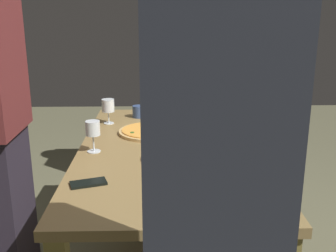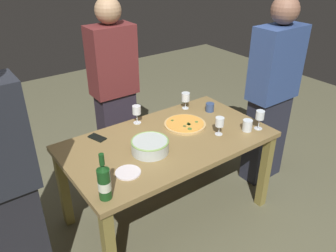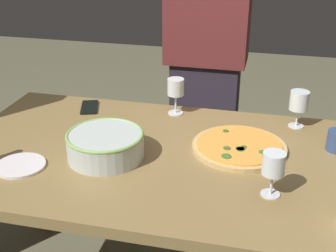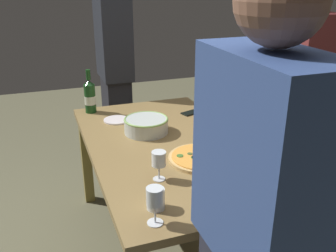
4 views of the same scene
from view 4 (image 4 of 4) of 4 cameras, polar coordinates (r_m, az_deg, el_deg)
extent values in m
plane|color=#656348|center=(2.62, 0.00, -17.82)|extent=(8.00, 8.00, 0.00)
cube|color=olive|center=(2.22, 0.00, -3.21)|extent=(1.60, 0.90, 0.04)
cube|color=olive|center=(2.97, -12.15, -5.00)|extent=(0.07, 0.07, 0.71)
cube|color=olive|center=(3.14, 2.25, -2.91)|extent=(0.07, 0.07, 0.71)
cylinder|color=tan|center=(2.04, 4.95, -4.85)|extent=(0.35, 0.35, 0.02)
cylinder|color=#F3A240|center=(2.03, 4.96, -4.56)|extent=(0.31, 0.31, 0.01)
cylinder|color=#3F6424|center=(2.12, 6.60, -3.37)|extent=(0.02, 0.02, 0.00)
cylinder|color=#45752F|center=(2.02, 1.80, -4.50)|extent=(0.04, 0.04, 0.00)
cylinder|color=#4F612E|center=(2.05, 3.30, -4.19)|extent=(0.03, 0.03, 0.00)
cylinder|color=#466322|center=(2.01, 4.57, -4.78)|extent=(0.02, 0.02, 0.00)
cylinder|color=#3C742F|center=(2.01, 3.90, -4.74)|extent=(0.03, 0.03, 0.00)
cylinder|color=#467333|center=(1.95, 4.75, -5.72)|extent=(0.03, 0.03, 0.00)
cylinder|color=#50632D|center=(2.01, 3.89, -4.68)|extent=(0.02, 0.02, 0.00)
cylinder|color=#3B642D|center=(2.01, 4.02, -4.72)|extent=(0.03, 0.03, 0.00)
cylinder|color=silver|center=(2.36, -3.30, 0.07)|extent=(0.27, 0.27, 0.09)
torus|color=#8DBC63|center=(2.35, -3.32, 1.02)|extent=(0.28, 0.28, 0.01)
cylinder|color=#17451A|center=(2.75, -11.64, 4.06)|extent=(0.08, 0.08, 0.20)
cone|color=#17451A|center=(2.71, -11.82, 6.38)|extent=(0.08, 0.08, 0.04)
cylinder|color=#17451A|center=(2.70, -11.92, 7.55)|extent=(0.03, 0.03, 0.07)
cylinder|color=silver|center=(2.75, -11.62, 3.86)|extent=(0.08, 0.08, 0.06)
cylinder|color=white|center=(2.00, 14.12, -6.32)|extent=(0.06, 0.06, 0.00)
cylinder|color=white|center=(1.98, 14.22, -5.35)|extent=(0.01, 0.01, 0.07)
cylinder|color=white|center=(1.95, 14.42, -3.42)|extent=(0.08, 0.08, 0.08)
cylinder|color=white|center=(1.56, -1.94, -14.33)|extent=(0.07, 0.07, 0.00)
cylinder|color=white|center=(1.54, -1.96, -12.99)|extent=(0.01, 0.01, 0.08)
cylinder|color=white|center=(1.49, -2.00, -10.51)|extent=(0.07, 0.07, 0.07)
cylinder|color=maroon|center=(1.50, -1.99, -11.19)|extent=(0.06, 0.06, 0.03)
cylinder|color=white|center=(1.85, -1.35, -7.96)|extent=(0.06, 0.06, 0.00)
cylinder|color=white|center=(1.83, -1.36, -6.93)|extent=(0.01, 0.01, 0.07)
cylinder|color=white|center=(1.80, -1.38, -4.93)|extent=(0.07, 0.07, 0.07)
cylinder|color=maroon|center=(1.81, -1.38, -5.47)|extent=(0.06, 0.06, 0.03)
cylinder|color=white|center=(2.40, 7.89, -0.93)|extent=(0.07, 0.07, 0.00)
cylinder|color=white|center=(2.38, 7.94, 0.03)|extent=(0.01, 0.01, 0.08)
cylinder|color=white|center=(2.35, 8.04, 1.76)|extent=(0.07, 0.07, 0.07)
cylinder|color=maroon|center=(2.36, 8.00, 1.19)|extent=(0.06, 0.06, 0.02)
cylinder|color=white|center=(1.62, -1.87, -10.87)|extent=(0.08, 0.08, 0.09)
cylinder|color=#364B76|center=(1.79, 11.89, -8.27)|extent=(0.08, 0.08, 0.08)
cylinder|color=white|center=(2.58, -7.77, 0.90)|extent=(0.17, 0.17, 0.01)
cube|color=black|center=(2.70, 3.54, 2.03)|extent=(0.11, 0.16, 0.01)
cube|color=#324A84|center=(1.11, 14.18, -5.55)|extent=(0.46, 0.24, 0.64)
sphere|color=#8C604A|center=(0.99, 16.63, 17.70)|extent=(0.23, 0.23, 0.23)
cube|color=#2C2531|center=(2.74, 17.19, -6.35)|extent=(0.35, 0.20, 0.84)
cube|color=maroon|center=(2.49, 19.08, 8.74)|extent=(0.41, 0.24, 0.63)
cube|color=#212128|center=(3.40, -7.56, 0.28)|extent=(0.35, 0.20, 0.86)
cube|color=#23262F|center=(3.20, -8.24, 12.87)|extent=(0.41, 0.24, 0.64)
camera|label=1|loc=(3.93, -9.43, 18.29)|focal=43.67mm
camera|label=2|loc=(3.45, -43.31, 23.58)|focal=36.31mm
camera|label=3|loc=(1.73, -46.13, 11.44)|focal=49.18mm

